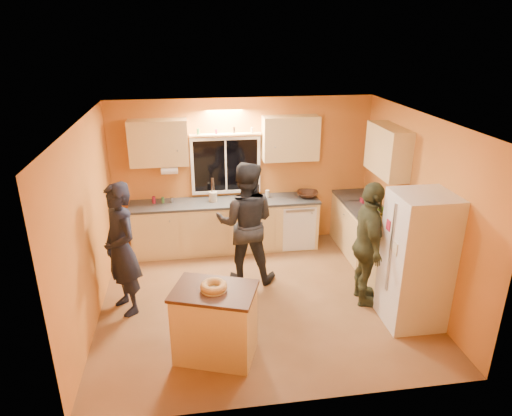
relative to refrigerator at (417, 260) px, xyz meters
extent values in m
plane|color=brown|center=(-1.89, 0.80, -0.90)|extent=(4.50, 4.50, 0.00)
cube|color=orange|center=(-1.89, 2.80, 0.40)|extent=(4.50, 0.04, 2.60)
cube|color=orange|center=(-1.89, -1.20, 0.40)|extent=(4.50, 0.04, 2.60)
cube|color=orange|center=(-4.14, 0.80, 0.40)|extent=(0.04, 4.00, 2.60)
cube|color=orange|center=(0.36, 0.80, 0.40)|extent=(0.04, 4.00, 2.60)
cube|color=white|center=(-1.89, 0.80, 1.70)|extent=(4.50, 4.00, 0.02)
cube|color=black|center=(-2.19, 2.79, 0.55)|extent=(1.10, 0.02, 0.90)
cube|color=white|center=(-2.19, 2.77, 0.55)|extent=(1.20, 0.04, 1.00)
cube|color=#E3C477|center=(-3.29, 2.64, 1.02)|extent=(0.95, 0.33, 0.75)
cube|color=#E3C477|center=(-1.09, 2.64, 1.02)|extent=(0.95, 0.33, 0.75)
cube|color=#E3C477|center=(0.19, 1.60, 1.02)|extent=(0.33, 1.00, 0.75)
cylinder|color=silver|center=(-3.14, 2.52, 0.58)|extent=(0.27, 0.12, 0.12)
cube|color=#E3C477|center=(-2.24, 2.50, -0.47)|extent=(3.20, 0.60, 0.86)
cube|color=#282B2D|center=(-2.24, 2.50, -0.02)|extent=(3.24, 0.62, 0.04)
cube|color=#E3C477|center=(0.06, 2.50, -0.47)|extent=(0.60, 0.60, 0.86)
cube|color=#282B2D|center=(0.06, 2.50, -0.02)|extent=(0.62, 0.62, 0.04)
cube|color=#E3C477|center=(0.06, 1.30, -0.47)|extent=(0.60, 1.80, 0.86)
cube|color=#282B2D|center=(0.06, 1.30, -0.02)|extent=(0.62, 1.84, 0.04)
cube|color=silver|center=(0.00, 0.00, 0.00)|extent=(0.72, 0.70, 1.80)
cube|color=#E3C477|center=(-2.61, -0.32, -0.46)|extent=(1.04, 0.86, 0.87)
cube|color=#311C10|center=(-2.61, -0.32, -0.02)|extent=(1.09, 0.91, 0.04)
torus|color=tan|center=(-2.61, -0.32, 0.05)|extent=(0.31, 0.31, 0.09)
imported|color=black|center=(-3.77, 0.82, 0.02)|extent=(0.73, 0.81, 1.85)
imported|color=black|center=(-2.02, 1.42, 0.04)|extent=(1.06, 0.91, 1.89)
imported|color=#2F3320|center=(-0.44, 0.53, 0.00)|extent=(0.58, 1.10, 1.79)
imported|color=#311C10|center=(-0.79, 2.51, 0.05)|extent=(0.46, 0.46, 0.09)
cylinder|color=beige|center=(-2.44, 2.53, 0.09)|extent=(0.14, 0.14, 0.17)
imported|color=gray|center=(0.10, 1.22, 0.15)|extent=(0.35, 0.33, 0.31)
cube|color=maroon|center=(0.12, 2.10, 0.04)|extent=(0.16, 0.12, 0.07)
camera|label=1|loc=(-2.80, -4.81, 2.77)|focal=32.00mm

